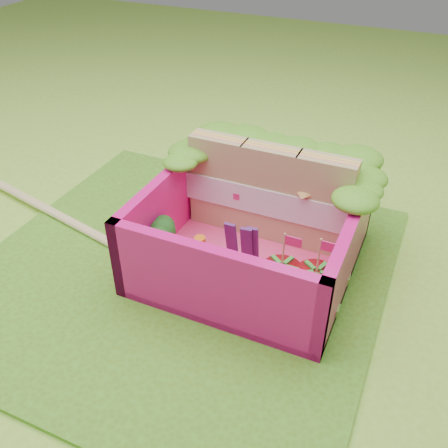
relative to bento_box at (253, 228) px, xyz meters
name	(u,v)px	position (x,y,z in m)	size (l,w,h in m)	color
ground	(180,272)	(-0.41, -0.26, -0.31)	(14.00, 14.00, 0.00)	#95BE35
placemat	(180,270)	(-0.41, -0.26, -0.29)	(2.60, 2.60, 0.03)	#589020
bento_floor	(252,258)	(0.00, 0.00, -0.25)	(1.30, 1.30, 0.05)	#FF4182
bento_box	(253,228)	(0.00, 0.00, 0.00)	(1.30, 1.30, 0.55)	#F41484
lettuce_ruffle	(278,154)	(0.00, 0.44, 0.33)	(1.43, 0.77, 0.11)	#3F911A
sandwich_stack	(269,194)	(0.00, 0.28, 0.11)	(1.22, 0.18, 0.68)	tan
broccoli	(160,240)	(-0.51, -0.31, -0.04)	(0.34, 0.34, 0.26)	#5F9C4B
carrot_sticks	(192,258)	(-0.27, -0.33, -0.09)	(0.17, 0.12, 0.29)	orange
purple_wedges	(244,248)	(0.01, -0.17, -0.04)	(0.21, 0.05, 0.38)	#491753
strawberry_left	(281,281)	(0.30, -0.29, -0.10)	(0.23, 0.23, 0.47)	red
strawberry_right	(314,288)	(0.50, -0.28, -0.09)	(0.25, 0.25, 0.49)	red
snap_peas	(299,290)	(0.39, -0.22, -0.20)	(0.63, 0.50, 0.05)	#68BF3C
chopsticks	(76,225)	(-1.33, -0.16, -0.25)	(2.32, 0.57, 0.05)	#E7BA7F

